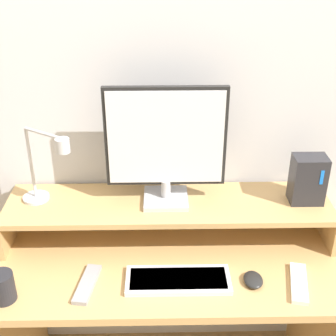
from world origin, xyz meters
TOP-DOWN VIEW (x-y plane):
  - wall_back at (0.00, 0.62)m, footprint 6.00×0.05m
  - desk at (0.00, 0.29)m, footprint 1.24×0.59m
  - monitor_shelf at (0.00, 0.44)m, footprint 1.24×0.30m
  - monitor at (-0.01, 0.45)m, footprint 0.44×0.17m
  - desk_lamp at (-0.45, 0.43)m, footprint 0.22×0.17m
  - router_dock at (0.52, 0.44)m, footprint 0.12×0.09m
  - keyboard at (0.03, 0.17)m, footprint 0.36×0.14m
  - mouse at (0.29, 0.16)m, footprint 0.07×0.09m
  - remote_control at (-0.28, 0.15)m, footprint 0.08×0.20m
  - remote_secondary at (0.44, 0.14)m, footprint 0.10×0.20m
  - mug at (-0.55, 0.10)m, footprint 0.08×0.08m

SIDE VIEW (x-z plane):
  - desk at x=0.00m, z-range 0.16..0.87m
  - remote_control at x=-0.28m, z-range 0.72..0.73m
  - remote_secondary at x=0.44m, z-range 0.72..0.73m
  - keyboard at x=0.03m, z-range 0.72..0.73m
  - mouse at x=0.29m, z-range 0.72..0.74m
  - mug at x=-0.55m, z-range 0.72..0.82m
  - monitor_shelf at x=0.00m, z-range 0.77..0.93m
  - router_dock at x=0.52m, z-range 0.87..1.06m
  - desk_lamp at x=-0.45m, z-range 0.87..1.18m
  - monitor at x=-0.01m, z-range 0.88..1.34m
  - wall_back at x=0.00m, z-range 0.00..2.50m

